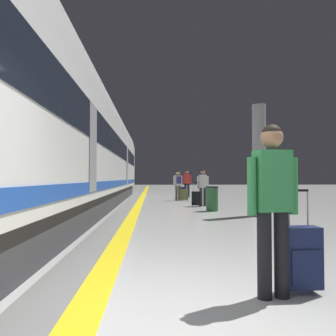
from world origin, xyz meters
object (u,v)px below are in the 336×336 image
object	(u,v)px
suitcase_near	(184,195)
passenger_mid	(187,181)
rolling_suitcase_foreground	(301,257)
suitcase_far	(196,198)
platform_pillar	(259,162)
traveller_foreground	(272,197)
suitcase_mid	(182,192)
passenger_far	(203,185)
waste_bin	(212,199)
high_speed_train	(76,143)
passenger_near	(178,183)

from	to	relation	value
suitcase_near	passenger_mid	distance (m)	3.74
rolling_suitcase_foreground	passenger_mid	distance (m)	18.33
suitcase_far	platform_pillar	distance (m)	4.17
traveller_foreground	platform_pillar	distance (m)	7.83
suitcase_mid	passenger_far	xyz separation A→B (m)	(0.28, -6.93, 0.57)
rolling_suitcase_foreground	suitcase_far	xyz separation A→B (m)	(0.32, 10.94, -0.03)
suitcase_near	waste_bin	world-z (taller)	waste_bin
high_speed_train	suitcase_far	distance (m)	5.47
passenger_mid	platform_pillar	distance (m)	11.06
traveller_foreground	waste_bin	xyz separation A→B (m)	(0.99, 9.06, -0.56)
suitcase_near	passenger_far	bearing A→B (deg)	-82.06
traveller_foreground	passenger_mid	bearing A→B (deg)	86.81
traveller_foreground	passenger_near	bearing A→B (deg)	89.26
passenger_near	suitcase_mid	bearing A→B (deg)	80.82
suitcase_mid	passenger_far	size ratio (longest dim) A/B	0.66
platform_pillar	waste_bin	distance (m)	2.40
passenger_near	waste_bin	bearing A→B (deg)	-82.41
high_speed_train	traveller_foreground	bearing A→B (deg)	-66.56
high_speed_train	rolling_suitcase_foreground	bearing A→B (deg)	-64.46
passenger_mid	platform_pillar	size ratio (longest dim) A/B	0.49
traveller_foreground	passenger_mid	world-z (taller)	traveller_foreground
suitcase_near	waste_bin	size ratio (longest dim) A/B	0.66
traveller_foreground	rolling_suitcase_foreground	bearing A→B (deg)	20.25
passenger_near	passenger_far	distance (m)	3.83
passenger_near	passenger_far	xyz separation A→B (m)	(0.80, -3.74, -0.03)
high_speed_train	suitcase_far	xyz separation A→B (m)	(4.71, 1.76, -2.15)
suitcase_far	waste_bin	bearing A→B (deg)	-80.90
high_speed_train	rolling_suitcase_foreground	xyz separation A→B (m)	(4.39, -9.18, -2.12)
platform_pillar	passenger_mid	bearing A→B (deg)	96.37
traveller_foreground	suitcase_mid	bearing A→B (deg)	87.77
high_speed_train	rolling_suitcase_foreground	world-z (taller)	high_speed_train
rolling_suitcase_foreground	suitcase_near	distance (m)	14.66
rolling_suitcase_foreground	suitcase_mid	bearing A→B (deg)	88.86
rolling_suitcase_foreground	passenger_far	distance (m)	11.22
high_speed_train	passenger_near	distance (m)	7.31
waste_bin	high_speed_train	bearing A→B (deg)	177.19
traveller_foreground	platform_pillar	world-z (taller)	platform_pillar
suitcase_far	passenger_far	bearing A→B (deg)	38.69
suitcase_near	waste_bin	distance (m)	5.75
passenger_near	platform_pillar	xyz separation A→B (m)	(2.06, -7.60, 0.77)
suitcase_mid	rolling_suitcase_foreground	bearing A→B (deg)	-91.14
high_speed_train	passenger_far	xyz separation A→B (m)	(5.03, 2.01, -1.57)
passenger_near	suitcase_far	bearing A→B (deg)	-83.18
passenger_near	passenger_mid	bearing A→B (deg)	76.08
suitcase_near	platform_pillar	size ratio (longest dim) A/B	0.17
traveller_foreground	suitcase_mid	world-z (taller)	traveller_foreground
passenger_mid	passenger_far	bearing A→B (deg)	-90.30
passenger_near	waste_bin	distance (m)	6.07
rolling_suitcase_foreground	waste_bin	bearing A→B (deg)	85.88
passenger_mid	suitcase_far	xyz separation A→B (m)	(-0.36, -7.37, -0.66)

